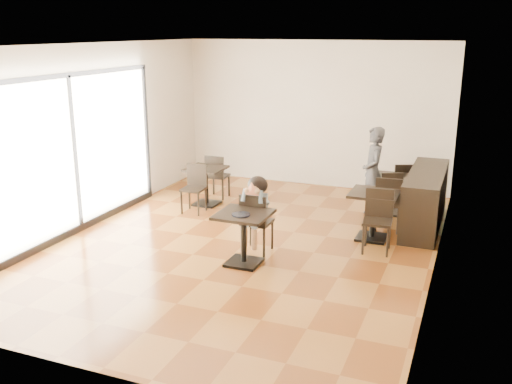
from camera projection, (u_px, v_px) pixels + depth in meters
The scene contains 23 objects.
floor at pixel (246, 243), 9.48m from camera, with size 6.00×8.00×0.01m, color brown.
ceiling at pixel (245, 45), 8.60m from camera, with size 6.00×8.00×0.01m, color silver.
wall_back at pixel (315, 114), 12.62m from camera, with size 6.00×0.01×3.20m, color silver.
wall_front at pixel (86, 227), 5.47m from camera, with size 6.00×0.01×3.20m, color silver.
wall_left at pixel (89, 136), 10.10m from camera, with size 0.01×8.00×3.20m, color silver.
wall_right at pixel (443, 165), 7.98m from camera, with size 0.01×8.00×3.20m, color silver.
storefront_window at pixel (73, 153), 9.70m from camera, with size 0.04×4.50×2.60m, color white.
child_table at pixel (244, 239), 8.53m from camera, with size 0.77×0.77×0.81m, color black, non-canonical shape.
child_chair at pixel (257, 222), 9.00m from camera, with size 0.44×0.44×0.97m, color black, non-canonical shape.
child at pixel (257, 215), 8.96m from camera, with size 0.44×0.61×1.23m, color slate, non-canonical shape.
plate at pixel (241, 215), 8.33m from camera, with size 0.27×0.27×0.02m, color black.
pizza_slice at pixel (253, 190), 8.67m from camera, with size 0.28×0.22×0.07m, color #EEC574, non-canonical shape.
adult_patron at pixel (373, 172), 10.62m from camera, with size 0.62×0.41×1.70m, color #39393D.
cafe_table_mid at pixel (373, 216), 9.56m from camera, with size 0.78×0.78×0.82m, color black, non-canonical shape.
cafe_table_left at pixel (206, 186), 11.45m from camera, with size 0.73×0.73×0.77m, color black, non-canonical shape.
cafe_table_back at pixel (389, 194), 10.92m from camera, with size 0.70×0.70×0.74m, color black, non-canonical shape.
chair_mid_a at pixel (388, 203), 9.97m from camera, with size 0.44×0.44×0.99m, color black, non-canonical shape.
chair_mid_b at pixel (377, 222), 8.98m from camera, with size 0.44×0.44×0.99m, color black, non-canonical shape.
chair_left_a at pixel (218, 176), 11.92m from camera, with size 0.41×0.41×0.92m, color black, non-canonical shape.
chair_left_b at pixel (193, 189), 10.94m from camera, with size 0.41×0.41×0.92m, color black, non-canonical shape.
chair_back_a at pixel (402, 184), 11.34m from camera, with size 0.40×0.40×0.89m, color black, non-canonical shape.
chair_back_b at pixel (393, 199), 10.36m from camera, with size 0.40×0.40×0.89m, color black, non-canonical shape.
service_counter at pixel (425, 199), 10.20m from camera, with size 0.60×2.40×1.00m, color black.
Camera 1 is at (3.42, -8.20, 3.44)m, focal length 40.00 mm.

